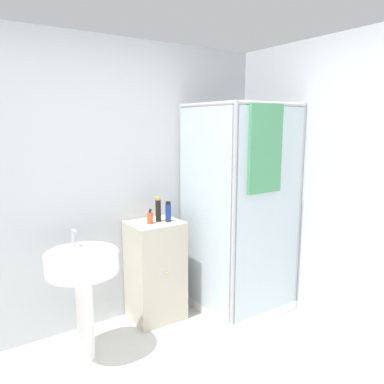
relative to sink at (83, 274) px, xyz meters
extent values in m
cube|color=silver|center=(0.28, 0.48, 0.56)|extent=(6.40, 0.06, 2.50)
cube|color=white|center=(1.54, 0.04, -0.64)|extent=(0.83, 0.83, 0.09)
cylinder|color=#B2B2B7|center=(1.93, 0.44, 0.29)|extent=(0.04, 0.04, 1.96)
cylinder|color=#B2B2B7|center=(1.14, 0.44, 0.29)|extent=(0.04, 0.04, 1.96)
cylinder|color=#B2B2B7|center=(1.93, -0.36, 0.29)|extent=(0.04, 0.04, 1.96)
cylinder|color=#B2B2B7|center=(1.14, -0.36, 0.29)|extent=(0.04, 0.04, 1.96)
cylinder|color=#B2B2B7|center=(1.54, -0.36, 1.25)|extent=(0.79, 0.04, 0.04)
cylinder|color=#B2B2B7|center=(1.54, 0.44, 1.25)|extent=(0.79, 0.04, 0.04)
cylinder|color=#B2B2B7|center=(1.14, 0.04, 1.25)|extent=(0.04, 0.79, 0.04)
cylinder|color=#B2B2B7|center=(1.93, 0.04, 1.25)|extent=(0.04, 0.79, 0.04)
cube|color=silver|center=(1.54, -0.37, 0.32)|extent=(0.76, 0.01, 1.83)
cube|color=silver|center=(1.13, 0.04, 0.32)|extent=(0.01, 0.76, 1.83)
cylinder|color=#B7BABF|center=(1.75, 0.37, 0.14)|extent=(0.02, 0.02, 1.47)
cylinder|color=#B7BABF|center=(1.75, 0.32, 0.89)|extent=(0.07, 0.07, 0.04)
cube|color=#4C9966|center=(1.44, -0.39, 0.89)|extent=(0.36, 0.03, 0.73)
cube|color=beige|center=(0.74, 0.25, -0.23)|extent=(0.46, 0.39, 0.92)
sphere|color=gold|center=(0.74, 0.05, -0.18)|extent=(0.02, 0.02, 0.02)
cylinder|color=white|center=(0.00, 0.00, -0.34)|extent=(0.13, 0.13, 0.70)
cylinder|color=white|center=(0.00, 0.00, 0.09)|extent=(0.53, 0.53, 0.15)
cylinder|color=#B7BABF|center=(0.00, 0.19, 0.23)|extent=(0.02, 0.02, 0.13)
cube|color=#B7BABF|center=(0.00, 0.15, 0.29)|extent=(0.02, 0.07, 0.02)
cylinder|color=#E5562D|center=(0.68, 0.23, 0.28)|extent=(0.05, 0.05, 0.10)
cylinder|color=black|center=(0.68, 0.23, 0.34)|extent=(0.02, 0.02, 0.02)
cube|color=black|center=(0.68, 0.21, 0.35)|extent=(0.01, 0.03, 0.01)
cylinder|color=black|center=(0.78, 0.25, 0.33)|extent=(0.05, 0.05, 0.20)
cylinder|color=gold|center=(0.78, 0.25, 0.44)|extent=(0.04, 0.04, 0.02)
cylinder|color=navy|center=(0.85, 0.20, 0.31)|extent=(0.05, 0.05, 0.16)
cylinder|color=black|center=(0.85, 0.20, 0.40)|extent=(0.04, 0.04, 0.02)
camera|label=1|loc=(-0.78, -2.61, 1.10)|focal=35.00mm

